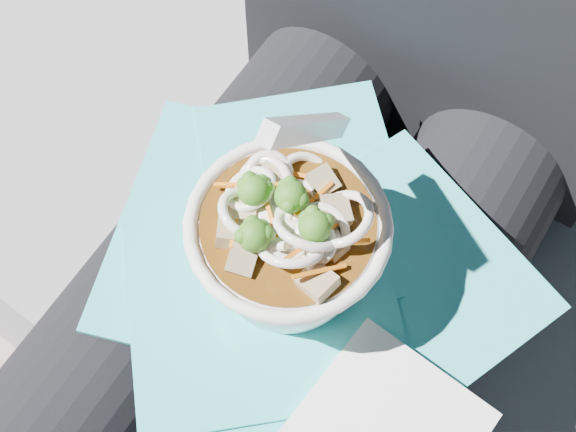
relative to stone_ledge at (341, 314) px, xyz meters
The scene contains 5 objects.
stone_ledge is the anchor object (origin of this frame).
lap 0.34m from the stone_ledge, 90.00° to the right, with size 0.30×0.48×0.14m.
person_body 0.33m from the stone_ledge, 90.00° to the right, with size 0.34×0.94×1.00m.
plastic_bag 0.40m from the stone_ledge, 86.07° to the right, with size 0.34×0.34×0.01m.
udon_bowl 0.45m from the stone_ledge, 87.75° to the right, with size 0.16×0.17×0.18m.
Camera 1 is at (0.13, -0.17, 1.14)m, focal length 50.00 mm.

